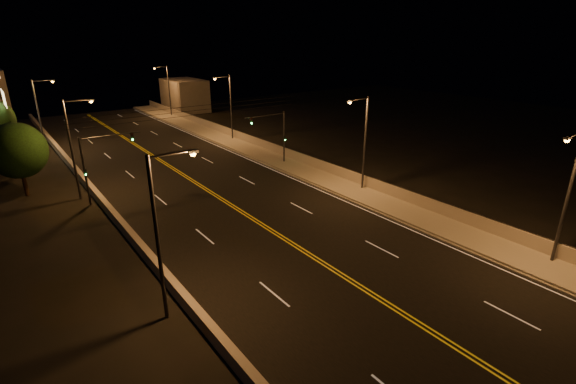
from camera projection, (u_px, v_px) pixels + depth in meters
ground at (493, 371)px, 18.36m from camera, size 160.00×160.00×0.00m
road at (253, 219)px, 33.44m from camera, size 18.00×120.00×0.02m
sidewalk at (350, 190)px, 39.37m from camera, size 3.60×120.00×0.30m
curb at (336, 195)px, 38.36m from camera, size 0.14×120.00×0.15m
parapet_wall at (363, 180)px, 40.05m from camera, size 0.30×120.00×1.00m
jersey_barrier at (140, 246)px, 28.30m from camera, size 0.45×120.00×0.81m
distant_building_right at (185, 95)px, 80.31m from camera, size 6.00×10.00×5.90m
parapet_rail at (364, 175)px, 39.86m from camera, size 0.06×120.00×0.06m
lane_markings at (254, 219)px, 33.38m from camera, size 17.32×116.00×0.00m
streetlight_0 at (568, 191)px, 24.93m from camera, size 2.55×0.28×8.83m
streetlight_1 at (363, 138)px, 37.62m from camera, size 2.55×0.28×8.83m
streetlight_2 at (229, 104)px, 56.45m from camera, size 2.55×0.28×8.83m
streetlight_3 at (167, 88)px, 73.38m from camera, size 2.55×0.28×8.83m
streetlight_4 at (162, 227)px, 20.21m from camera, size 2.55×0.28×8.83m
streetlight_5 at (74, 143)px, 35.96m from camera, size 2.55×0.28×8.83m
streetlight_6 at (41, 111)px, 51.11m from camera, size 2.55×0.28×8.83m
traffic_signal_right at (277, 132)px, 45.92m from camera, size 5.11×0.31×5.99m
traffic_signal_left at (96, 161)px, 35.53m from camera, size 5.11×0.31×5.99m
overhead_wires at (196, 110)px, 37.98m from camera, size 22.00×0.03×0.83m
tree_0 at (17, 151)px, 36.89m from camera, size 4.97×4.97×6.74m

